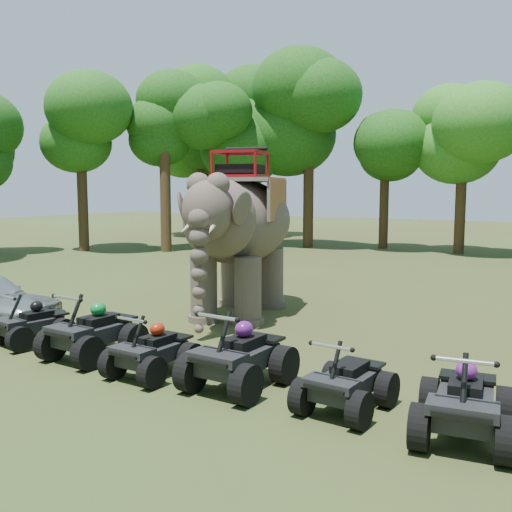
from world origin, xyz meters
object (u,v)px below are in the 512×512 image
object	(u,v)px
atv_0	(31,318)
atv_5	(465,393)
atv_2	(152,344)
atv_3	(239,348)
elephant	(239,232)
atv_4	(346,374)
atv_1	(92,324)

from	to	relation	value
atv_0	atv_5	xyz separation A→B (m)	(9.04, -0.08, 0.07)
atv_2	atv_3	distance (m)	1.69
elephant	atv_4	xyz separation A→B (m)	(5.08, -4.86, -1.65)
atv_4	atv_2	bearing A→B (deg)	-172.28
atv_3	atv_4	xyz separation A→B (m)	(1.94, -0.01, -0.11)
atv_5	atv_4	bearing A→B (deg)	168.16
atv_2	atv_4	xyz separation A→B (m)	(3.61, 0.28, -0.01)
atv_1	atv_0	bearing A→B (deg)	-179.23
atv_3	atv_5	world-z (taller)	atv_3
elephant	atv_4	distance (m)	7.22
elephant	atv_0	size ratio (longest dim) A/B	3.45
elephant	atv_0	distance (m)	5.62
atv_4	atv_5	bearing A→B (deg)	-0.20
atv_2	atv_3	xyz separation A→B (m)	(1.67, 0.29, 0.11)
elephant	atv_3	distance (m)	5.98
atv_1	atv_2	bearing A→B (deg)	-5.61
elephant	atv_4	bearing A→B (deg)	-58.40
elephant	atv_2	xyz separation A→B (m)	(1.47, -5.14, -1.65)
atv_0	atv_2	distance (m)	3.70
atv_2	atv_5	size ratio (longest dim) A/B	0.91
atv_1	atv_4	world-z (taller)	atv_1
atv_1	elephant	bearing A→B (deg)	88.17
atv_0	atv_2	world-z (taller)	atv_2
atv_3	atv_4	size ratio (longest dim) A/B	1.20
atv_1	atv_4	xyz separation A→B (m)	(5.37, 0.05, -0.10)
elephant	atv_5	world-z (taller)	elephant
atv_0	atv_5	bearing A→B (deg)	8.90
elephant	atv_4	size ratio (longest dim) A/B	3.42
elephant	atv_3	size ratio (longest dim) A/B	2.86
atv_0	atv_1	xyz separation A→B (m)	(1.93, -0.03, 0.10)
atv_1	atv_4	bearing A→B (deg)	2.16
atv_3	atv_2	bearing A→B (deg)	-168.91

